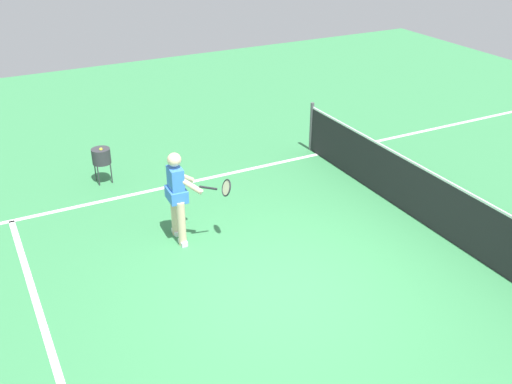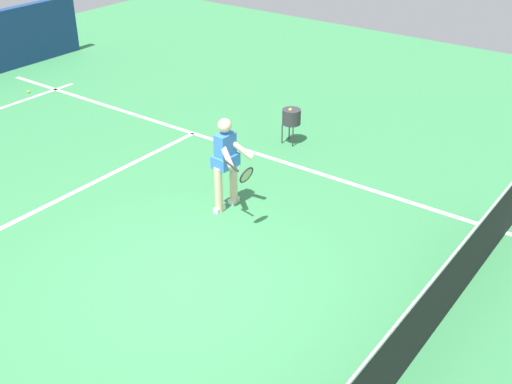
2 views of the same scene
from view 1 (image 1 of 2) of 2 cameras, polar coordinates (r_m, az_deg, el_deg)
ground_plane at (r=8.83m, az=2.32°, el=-8.95°), size 26.27×26.27×0.00m
service_line_marking at (r=8.08m, az=-18.83°, el=-14.71°), size 7.61×0.10×0.01m
sideline_left_marking at (r=11.81m, az=-6.80°, el=0.85°), size 0.10×18.21×0.01m
court_net at (r=10.23m, az=17.62°, el=-1.53°), size 8.29×0.08×1.08m
tennis_player at (r=9.57m, az=-7.42°, el=-0.15°), size 0.80×0.92×1.55m
ball_hopper at (r=11.95m, az=-14.57°, el=3.32°), size 0.36×0.36×0.74m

